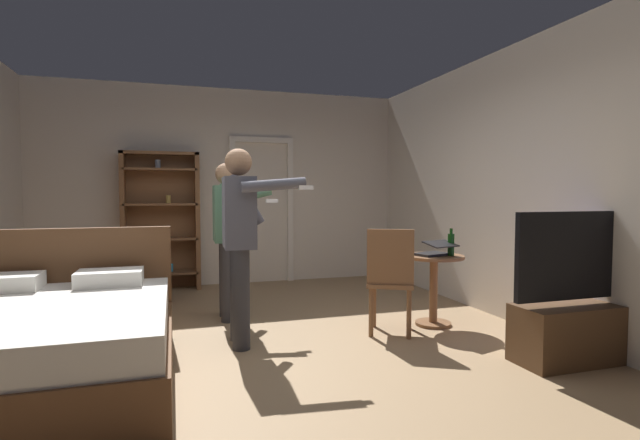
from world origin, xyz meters
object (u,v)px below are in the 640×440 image
(laptop, at_px, (435,250))
(person_striped_shirt, at_px, (228,230))
(bookshelf, at_px, (161,216))
(wooden_chair, at_px, (391,277))
(person_blue_shirt, at_px, (240,231))
(suitcase_dark, at_px, (144,285))
(tv_flatscreen, at_px, (576,317))
(bottle_on_table, at_px, (451,244))
(bed, at_px, (41,343))
(side_table, at_px, (434,278))

(laptop, relative_size, person_striped_shirt, 0.25)
(bookshelf, xyz_separation_m, laptop, (2.60, -2.68, -0.25))
(wooden_chair, bearing_deg, laptop, 14.13)
(person_blue_shirt, height_order, suitcase_dark, person_blue_shirt)
(wooden_chair, bearing_deg, bookshelf, 126.17)
(laptop, distance_m, person_blue_shirt, 1.91)
(bookshelf, bearing_deg, tv_flatscreen, -51.08)
(bottle_on_table, bearing_deg, wooden_chair, -172.08)
(bottle_on_table, xyz_separation_m, suitcase_dark, (-2.94, 1.87, -0.58))
(tv_flatscreen, bearing_deg, bed, 169.89)
(tv_flatscreen, height_order, bottle_on_table, tv_flatscreen)
(tv_flatscreen, height_order, person_blue_shirt, person_blue_shirt)
(tv_flatscreen, height_order, wooden_chair, tv_flatscreen)
(person_striped_shirt, bearing_deg, bottle_on_table, -24.15)
(person_blue_shirt, relative_size, person_striped_shirt, 1.04)
(tv_flatscreen, distance_m, suitcase_dark, 4.50)
(bed, relative_size, person_striped_shirt, 1.18)
(bottle_on_table, distance_m, wooden_chair, 0.75)
(laptop, bearing_deg, tv_flatscreen, -65.91)
(bed, height_order, laptop, bed)
(bed, distance_m, person_striped_shirt, 2.08)
(bottle_on_table, distance_m, suitcase_dark, 3.53)
(bookshelf, distance_m, laptop, 3.74)
(side_table, height_order, person_striped_shirt, person_striped_shirt)
(person_striped_shirt, bearing_deg, wooden_chair, -36.75)
(bookshelf, relative_size, tv_flatscreen, 1.59)
(person_blue_shirt, bearing_deg, side_table, 1.33)
(bottle_on_table, bearing_deg, bed, -172.25)
(laptop, height_order, wooden_chair, wooden_chair)
(bookshelf, xyz_separation_m, person_blue_shirt, (0.70, -2.68, -0.02))
(laptop, bearing_deg, wooden_chair, -165.87)
(tv_flatscreen, xyz_separation_m, bottle_on_table, (-0.38, 1.16, 0.47))
(bookshelf, xyz_separation_m, wooden_chair, (2.06, -2.82, -0.46))
(side_table, height_order, suitcase_dark, side_table)
(person_striped_shirt, bearing_deg, laptop, -24.95)
(person_striped_shirt, relative_size, suitcase_dark, 2.94)
(bookshelf, relative_size, suitcase_dark, 3.37)
(bed, relative_size, laptop, 4.71)
(bookshelf, height_order, laptop, bookshelf)
(person_blue_shirt, bearing_deg, wooden_chair, -5.57)
(laptop, bearing_deg, bookshelf, 134.08)
(bookshelf, height_order, tv_flatscreen, bookshelf)
(side_table, height_order, laptop, laptop)
(bed, relative_size, tv_flatscreen, 1.63)
(suitcase_dark, bearing_deg, laptop, -32.78)
(laptop, relative_size, bottle_on_table, 1.51)
(person_striped_shirt, distance_m, suitcase_dark, 1.47)
(side_table, xyz_separation_m, person_blue_shirt, (-1.91, -0.04, 0.52))
(bottle_on_table, bearing_deg, tv_flatscreen, -71.96)
(laptop, relative_size, wooden_chair, 0.41)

